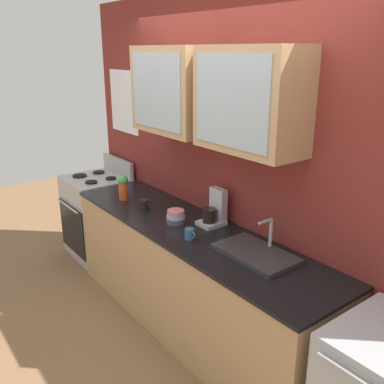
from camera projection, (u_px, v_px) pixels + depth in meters
name	position (u px, v px, depth m)	size (l,w,h in m)	color
ground_plane	(190.00, 325.00, 3.61)	(10.00, 10.00, 0.00)	brown
back_wall_unit	(224.00, 148.00, 3.34)	(4.08, 0.45, 2.68)	maroon
counter	(190.00, 279.00, 3.47)	(2.70, 0.68, 0.90)	tan
stove_range	(98.00, 216.00, 4.77)	(0.66, 0.65, 1.08)	#ADAFB5
sink_faucet	(256.00, 253.00, 2.88)	(0.56, 0.34, 0.24)	#2D2D30
bowl_stack	(176.00, 217.00, 3.41)	(0.16, 0.16, 0.11)	#4C4C54
vase	(123.00, 186.00, 3.92)	(0.10, 0.10, 0.24)	#BF4C19
cup_near_sink	(190.00, 234.00, 3.12)	(0.10, 0.07, 0.08)	#38608C
cup_near_bowls	(144.00, 204.00, 3.71)	(0.11, 0.08, 0.09)	black
coffee_maker	(214.00, 211.00, 3.37)	(0.17, 0.20, 0.29)	#B7B7BC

